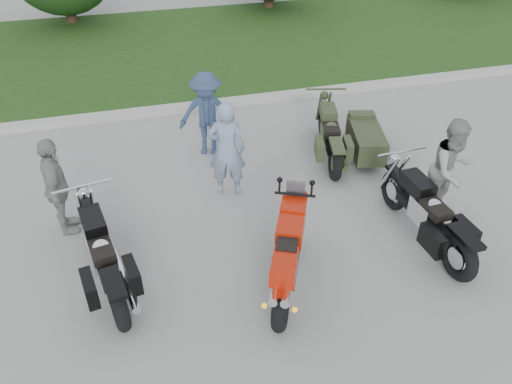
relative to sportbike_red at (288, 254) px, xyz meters
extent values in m
plane|color=#9A9A94|center=(-0.26, 0.00, -0.61)|extent=(80.00, 80.00, 0.00)
cube|color=#ACAAA2|center=(-0.26, 6.00, -0.53)|extent=(60.00, 0.30, 0.15)
cube|color=#33531C|center=(-0.26, 10.15, -0.54)|extent=(60.00, 8.00, 0.14)
cylinder|color=#3F2B1C|center=(-3.26, 13.50, -0.01)|extent=(0.36, 0.36, 1.20)
torus|color=black|center=(-0.30, -0.65, -0.28)|extent=(0.46, 0.68, 0.65)
torus|color=black|center=(0.34, 0.73, -0.29)|extent=(0.38, 0.63, 0.63)
cube|color=black|center=(0.00, -0.01, -0.03)|extent=(0.67, 0.98, 0.37)
cube|color=#B21A07|center=(0.10, 0.21, 0.26)|extent=(0.57, 0.68, 0.27)
cube|color=#B21A07|center=(-0.20, -0.44, 0.22)|extent=(0.53, 0.66, 0.23)
cube|color=black|center=(-0.06, -0.13, 0.30)|extent=(0.40, 0.45, 0.11)
cube|color=#B21A07|center=(0.26, 0.57, 0.22)|extent=(0.50, 0.53, 0.42)
cylinder|color=silver|center=(-0.39, -0.67, 0.05)|extent=(0.31, 0.49, 0.23)
cylinder|color=silver|center=(-0.26, -0.73, 0.05)|extent=(0.31, 0.49, 0.23)
torus|color=black|center=(-2.31, -0.09, -0.24)|extent=(0.31, 0.75, 0.73)
torus|color=black|center=(-2.63, 1.65, -0.26)|extent=(0.25, 0.70, 0.69)
cube|color=black|center=(-2.47, 0.78, -0.15)|extent=(0.47, 1.31, 0.15)
cube|color=silver|center=(-2.47, 0.78, -0.07)|extent=(0.40, 0.53, 0.38)
cube|color=black|center=(-2.53, 1.10, 0.23)|extent=(0.40, 0.64, 0.24)
cube|color=black|center=(-2.44, 0.62, 0.12)|extent=(0.39, 0.58, 0.13)
cube|color=black|center=(-2.31, -0.09, 0.15)|extent=(0.34, 0.62, 0.06)
cylinder|color=silver|center=(-2.21, 0.45, -0.30)|extent=(0.32, 1.18, 0.11)
torus|color=black|center=(2.42, -0.47, -0.24)|extent=(0.22, 0.74, 0.73)
torus|color=black|center=(2.34, 1.30, -0.26)|extent=(0.16, 0.69, 0.69)
cube|color=black|center=(2.38, 0.42, -0.15)|extent=(0.30, 1.30, 0.15)
cube|color=silver|center=(2.38, 0.42, -0.07)|extent=(0.35, 0.50, 0.38)
cube|color=black|center=(2.37, 0.74, 0.23)|extent=(0.33, 0.61, 0.24)
cube|color=black|center=(2.39, 0.26, 0.13)|extent=(0.33, 0.55, 0.13)
cube|color=black|center=(2.42, -0.47, 0.15)|extent=(0.26, 0.60, 0.06)
cylinder|color=silver|center=(2.59, 0.05, -0.30)|extent=(0.16, 1.19, 0.11)
torus|color=black|center=(1.72, 2.39, -0.26)|extent=(0.34, 0.72, 0.70)
torus|color=black|center=(2.13, 4.03, -0.28)|extent=(0.28, 0.67, 0.66)
cube|color=black|center=(1.93, 3.21, -0.18)|extent=(0.52, 1.25, 0.14)
cube|color=#343C23|center=(1.93, 3.21, -0.09)|extent=(0.41, 0.52, 0.36)
cube|color=#343C23|center=(2.00, 3.51, 0.19)|extent=(0.41, 0.62, 0.23)
cube|color=black|center=(1.89, 3.06, 0.09)|extent=(0.40, 0.57, 0.12)
cube|color=#343C23|center=(1.72, 2.39, 0.11)|extent=(0.35, 0.60, 0.06)
cylinder|color=#343C23|center=(2.02, 2.82, -0.32)|extent=(0.37, 1.12, 0.10)
cube|color=#343C23|center=(2.60, 2.94, -0.20)|extent=(0.87, 1.43, 0.46)
torus|color=black|center=(2.85, 2.87, -0.32)|extent=(0.26, 0.59, 0.57)
imported|color=#8092AF|center=(-0.29, 2.49, 0.28)|extent=(0.74, 0.59, 1.78)
imported|color=gray|center=(3.06, 0.91, 0.28)|extent=(0.97, 0.82, 1.77)
imported|color=navy|center=(-0.36, 3.97, 0.25)|extent=(1.25, 0.95, 1.71)
imported|color=gray|center=(-3.06, 2.13, 0.23)|extent=(0.48, 1.01, 1.68)
camera|label=1|loc=(-1.76, -4.77, 4.64)|focal=35.00mm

